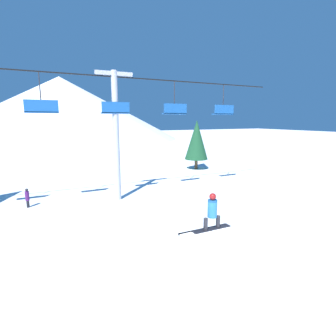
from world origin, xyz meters
TOP-DOWN VIEW (x-y plane):
  - ground_plane at (0.00, 0.00)m, footprint 220.00×220.00m
  - mountain_ridge at (0.00, 72.81)m, footprint 63.80×63.80m
  - snow_ramp at (-0.57, -0.80)m, footprint 2.11×3.25m
  - snowboarder at (-0.33, 0.60)m, footprint 1.59×0.35m
  - chairlift at (-1.28, 10.18)m, footprint 25.44×0.44m
  - pine_tree_far at (9.50, 17.41)m, footprint 2.51×2.51m
  - distant_skier at (-6.85, 11.06)m, footprint 0.24×0.24m

SIDE VIEW (x-z plane):
  - ground_plane at x=0.00m, z-range 0.00..0.00m
  - distant_skier at x=-6.85m, z-range 0.05..1.28m
  - snow_ramp at x=-0.57m, z-range 0.00..1.43m
  - snowboarder at x=-0.33m, z-range 1.43..2.82m
  - pine_tree_far at x=9.50m, z-range 0.55..5.93m
  - chairlift at x=-1.28m, z-range 1.11..9.63m
  - mountain_ridge at x=0.00m, z-range 0.00..16.86m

